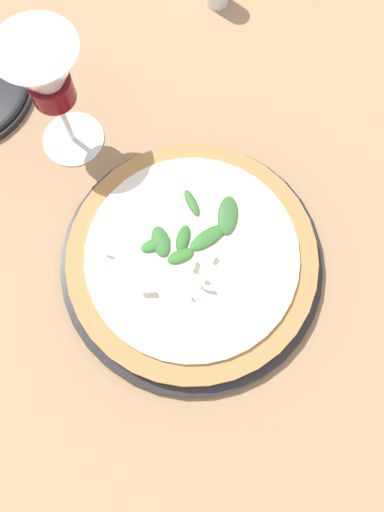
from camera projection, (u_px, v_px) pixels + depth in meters
The scene contains 3 objects.
ground_plane at pixel (222, 298), 0.57m from camera, with size 6.00×6.00×0.00m, color #9E7A56.
pizza_arugula_main at pixel (192, 259), 0.57m from camera, with size 0.30×0.30×0.05m.
wine_glass at pixel (48, 79), 0.52m from camera, with size 0.09×0.09×0.17m.
Camera 1 is at (0.02, 0.13, 0.56)m, focal length 35.00 mm.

